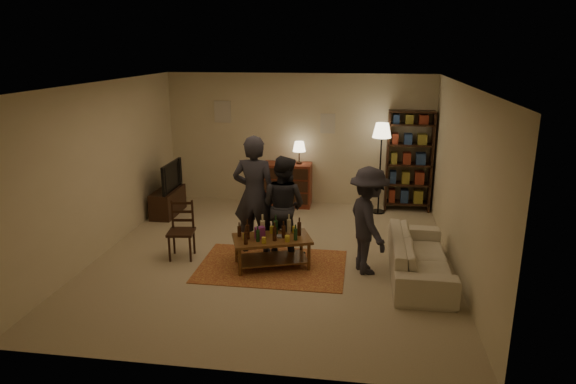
% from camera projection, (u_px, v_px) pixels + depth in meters
% --- Properties ---
extents(floor, '(6.00, 6.00, 0.00)m').
position_uv_depth(floor, '(274.00, 257.00, 8.16)').
color(floor, '#C6B793').
rests_on(floor, ground).
extents(room_shell, '(6.00, 6.00, 6.00)m').
position_uv_depth(room_shell, '(267.00, 117.00, 10.58)').
color(room_shell, beige).
rests_on(room_shell, ground).
extents(rug, '(2.20, 1.50, 0.01)m').
position_uv_depth(rug, '(272.00, 266.00, 7.79)').
color(rug, maroon).
rests_on(rug, ground).
extents(coffee_table, '(1.29, 0.97, 0.81)m').
position_uv_depth(coffee_table, '(271.00, 241.00, 7.68)').
color(coffee_table, brown).
rests_on(coffee_table, ground).
extents(dining_chair, '(0.45, 0.45, 0.92)m').
position_uv_depth(dining_chair, '(182.00, 228.00, 8.05)').
color(dining_chair, '#311B10').
rests_on(dining_chair, ground).
extents(tv_stand, '(0.40, 1.00, 1.06)m').
position_uv_depth(tv_stand, '(168.00, 195.00, 10.11)').
color(tv_stand, '#311B10').
rests_on(tv_stand, ground).
extents(dresser, '(1.00, 0.50, 1.36)m').
position_uv_depth(dresser, '(287.00, 183.00, 10.63)').
color(dresser, brown).
rests_on(dresser, ground).
extents(bookshelf, '(0.90, 0.34, 2.02)m').
position_uv_depth(bookshelf, '(409.00, 160.00, 10.20)').
color(bookshelf, '#311B10').
rests_on(bookshelf, ground).
extents(floor_lamp, '(0.36, 0.36, 1.80)m').
position_uv_depth(floor_lamp, '(382.00, 137.00, 9.89)').
color(floor_lamp, black).
rests_on(floor_lamp, ground).
extents(sofa, '(0.81, 2.08, 0.61)m').
position_uv_depth(sofa, '(420.00, 257.00, 7.38)').
color(sofa, beige).
rests_on(sofa, ground).
extents(person_left, '(0.72, 0.49, 1.91)m').
position_uv_depth(person_left, '(254.00, 195.00, 8.10)').
color(person_left, '#292931').
rests_on(person_left, ground).
extents(person_right, '(0.96, 0.87, 1.61)m').
position_uv_depth(person_right, '(283.00, 206.00, 8.08)').
color(person_right, '#23242A').
rests_on(person_right, ground).
extents(person_by_sofa, '(0.90, 1.16, 1.59)m').
position_uv_depth(person_by_sofa, '(368.00, 221.00, 7.41)').
color(person_by_sofa, '#27262E').
rests_on(person_by_sofa, ground).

